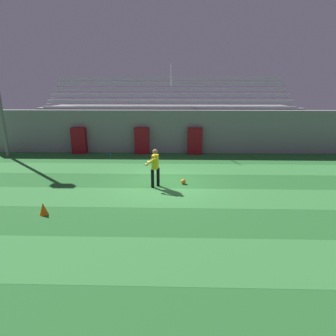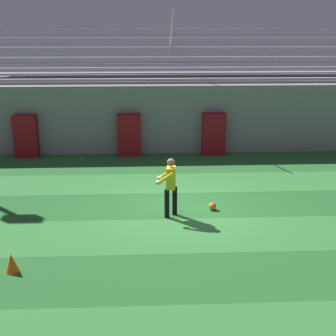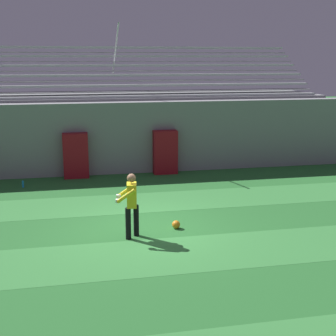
% 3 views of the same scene
% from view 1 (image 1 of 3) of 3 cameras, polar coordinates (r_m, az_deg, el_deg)
% --- Properties ---
extents(ground_plane, '(80.00, 80.00, 0.00)m').
position_cam_1_polar(ground_plane, '(12.83, -0.66, -2.96)').
color(ground_plane, '#286B2D').
extents(turf_stripe_near, '(28.00, 2.08, 0.01)m').
position_cam_1_polar(turf_stripe_near, '(7.40, -2.54, -17.92)').
color(turf_stripe_near, '#38843D').
rests_on(turf_stripe_near, ground).
extents(turf_stripe_mid, '(28.00, 2.08, 0.01)m').
position_cam_1_polar(turf_stripe_mid, '(11.09, -1.03, -5.98)').
color(turf_stripe_mid, '#38843D').
rests_on(turf_stripe_mid, ground).
extents(turf_stripe_far, '(28.00, 2.08, 0.01)m').
position_cam_1_polar(turf_stripe_far, '(15.03, -0.32, -0.14)').
color(turf_stripe_far, '#38843D').
rests_on(turf_stripe_far, ground).
extents(back_wall, '(24.00, 0.60, 2.80)m').
position_cam_1_polar(back_wall, '(18.85, 0.10, 7.44)').
color(back_wall, gray).
rests_on(back_wall, ground).
extents(padding_pillar_gate_left, '(0.94, 0.44, 1.72)m').
position_cam_1_polar(padding_pillar_gate_left, '(18.52, -5.33, 5.52)').
color(padding_pillar_gate_left, maroon).
rests_on(padding_pillar_gate_left, ground).
extents(padding_pillar_gate_right, '(0.94, 0.44, 1.72)m').
position_cam_1_polar(padding_pillar_gate_right, '(18.43, 5.46, 5.47)').
color(padding_pillar_gate_right, maroon).
rests_on(padding_pillar_gate_right, ground).
extents(padding_pillar_far_left, '(0.94, 0.44, 1.72)m').
position_cam_1_polar(padding_pillar_far_left, '(19.46, -17.62, 5.34)').
color(padding_pillar_far_left, maroon).
rests_on(padding_pillar_far_left, ground).
extents(bleacher_stand, '(18.00, 4.75, 5.83)m').
position_cam_1_polar(bleacher_stand, '(21.50, 0.28, 8.75)').
color(bleacher_stand, gray).
rests_on(bleacher_stand, ground).
extents(goalkeeper, '(0.62, 0.63, 1.67)m').
position_cam_1_polar(goalkeeper, '(12.03, -2.70, 0.50)').
color(goalkeeper, black).
rests_on(goalkeeper, ground).
extents(soccer_ball, '(0.22, 0.22, 0.22)m').
position_cam_1_polar(soccer_ball, '(12.62, 3.12, -2.77)').
color(soccer_ball, orange).
rests_on(soccer_ball, ground).
extents(traffic_cone, '(0.30, 0.30, 0.42)m').
position_cam_1_polar(traffic_cone, '(10.46, -24.00, -7.58)').
color(traffic_cone, orange).
rests_on(traffic_cone, ground).
extents(water_bottle, '(0.07, 0.07, 0.24)m').
position_cam_1_polar(water_bottle, '(17.98, -11.62, 2.56)').
color(water_bottle, '#1E8CD8').
rests_on(water_bottle, ground).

